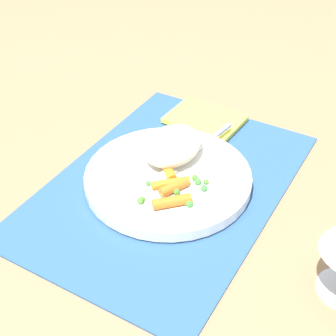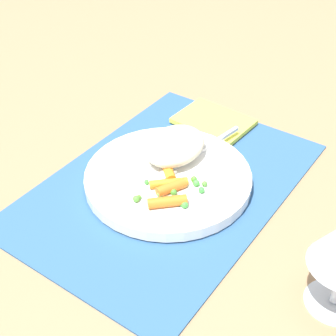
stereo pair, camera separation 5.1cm
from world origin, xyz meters
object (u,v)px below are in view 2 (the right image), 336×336
object	(u,v)px
fork	(187,160)
plate	(168,178)
rice_mound	(175,146)
carrot_portion	(169,187)
napkin	(213,121)

from	to	relation	value
fork	plate	bearing A→B (deg)	-9.32
plate	fork	world-z (taller)	fork
rice_mound	carrot_portion	size ratio (longest dim) A/B	1.08
fork	napkin	xyz separation A→B (m)	(-0.14, -0.04, -0.02)
rice_mound	carrot_portion	xyz separation A→B (m)	(0.07, 0.04, -0.01)
rice_mound	fork	xyz separation A→B (m)	(-0.00, 0.02, -0.02)
rice_mound	napkin	distance (m)	0.14
rice_mound	carrot_portion	bearing A→B (deg)	28.49
napkin	fork	bearing A→B (deg)	14.38
carrot_portion	napkin	size ratio (longest dim) A/B	0.80
plate	rice_mound	bearing A→B (deg)	-158.59
rice_mound	fork	world-z (taller)	rice_mound
plate	carrot_portion	distance (m)	0.04
fork	rice_mound	bearing A→B (deg)	-89.13
rice_mound	napkin	size ratio (longest dim) A/B	0.86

